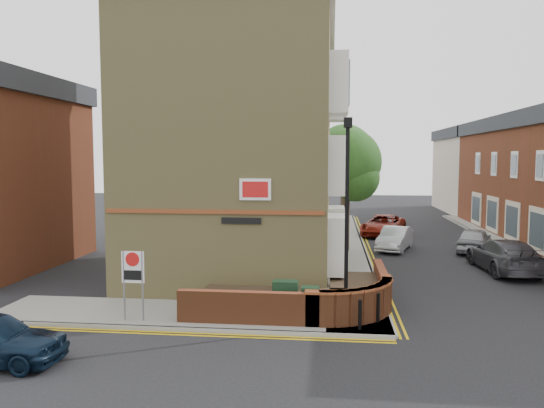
{
  "coord_description": "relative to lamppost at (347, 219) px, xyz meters",
  "views": [
    {
      "loc": [
        1.13,
        -15.15,
        5.21
      ],
      "look_at": [
        -1.03,
        4.0,
        3.53
      ],
      "focal_mm": 35.0,
      "sensor_mm": 36.0,
      "label": 1
    }
  ],
  "objects": [
    {
      "name": "bollard_far",
      "position": [
        1.0,
        -0.0,
        -2.77
      ],
      "size": [
        0.11,
        0.11,
        0.9
      ],
      "primitive_type": "cylinder",
      "color": "black",
      "rests_on": "pavement_corner"
    },
    {
      "name": "red_car_main",
      "position": [
        3.0,
        19.57,
        -2.65
      ],
      "size": [
        3.7,
        5.44,
        1.38
      ],
      "primitive_type": "imported",
      "rotation": [
        0.0,
        0.0,
        -0.31
      ],
      "color": "maroon",
      "rests_on": "ground"
    },
    {
      "name": "tree_mid",
      "position": [
        0.4,
        20.85,
        1.85
      ],
      "size": [
        4.03,
        4.03,
        7.42
      ],
      "color": "#382B1E",
      "rests_on": "pavement_main"
    },
    {
      "name": "pavement_main",
      "position": [
        0.4,
        14.8,
        -3.28
      ],
      "size": [
        2.0,
        32.0,
        0.12
      ],
      "primitive_type": "cube",
      "color": "gray",
      "rests_on": "ground"
    },
    {
      "name": "grey_car_far",
      "position": [
        7.4,
        8.57,
        -2.58
      ],
      "size": [
        2.48,
        5.37,
        1.52
      ],
      "primitive_type": "imported",
      "rotation": [
        0.0,
        0.0,
        3.21
      ],
      "color": "#333338",
      "rests_on": "ground"
    },
    {
      "name": "tree_near",
      "position": [
        0.4,
        12.85,
        1.36
      ],
      "size": [
        3.64,
        3.65,
        6.7
      ],
      "color": "#382B1E",
      "rests_on": "pavement_main"
    },
    {
      "name": "yellow_lines_main",
      "position": [
        1.65,
        14.8,
        -3.34
      ],
      "size": [
        0.28,
        32.0,
        0.01
      ],
      "primitive_type": "cube",
      "color": "gold",
      "rests_on": "ground"
    },
    {
      "name": "far_terrace_cream",
      "position": [
        12.9,
        36.8,
        0.71
      ],
      "size": [
        5.4,
        12.4,
        8.0
      ],
      "color": "beige",
      "rests_on": "ground"
    },
    {
      "name": "pavement_corner",
      "position": [
        -5.1,
        0.3,
        -3.28
      ],
      "size": [
        13.0,
        3.0,
        0.12
      ],
      "primitive_type": "cube",
      "color": "gray",
      "rests_on": "ground"
    },
    {
      "name": "yellow_lines_side",
      "position": [
        -5.1,
        -1.45,
        -3.34
      ],
      "size": [
        13.0,
        0.28,
        0.01
      ],
      "primitive_type": "cube",
      "color": "gold",
      "rests_on": "ground"
    },
    {
      "name": "ground",
      "position": [
        -1.6,
        -1.2,
        -3.34
      ],
      "size": [
        120.0,
        120.0,
        0.0
      ],
      "primitive_type": "plane",
      "color": "black",
      "rests_on": "ground"
    },
    {
      "name": "zone_sign",
      "position": [
        -6.6,
        -0.7,
        -1.7
      ],
      "size": [
        0.72,
        0.07,
        2.2
      ],
      "color": "slate",
      "rests_on": "pavement_corner"
    },
    {
      "name": "utility_cabinet_small",
      "position": [
        -1.1,
        -0.2,
        -2.67
      ],
      "size": [
        0.55,
        0.4,
        1.1
      ],
      "primitive_type": "cube",
      "color": "#16331B",
      "rests_on": "pavement_corner"
    },
    {
      "name": "bollard_near",
      "position": [
        0.4,
        -0.8,
        -2.77
      ],
      "size": [
        0.11,
        0.11,
        0.9
      ],
      "primitive_type": "cylinder",
      "color": "black",
      "rests_on": "pavement_corner"
    },
    {
      "name": "tree_far",
      "position": [
        0.4,
        28.85,
        1.57
      ],
      "size": [
        3.81,
        3.81,
        7.0
      ],
      "color": "#382B1E",
      "rests_on": "pavement_main"
    },
    {
      "name": "garden_wall",
      "position": [
        -1.6,
        1.3,
        -3.34
      ],
      "size": [
        6.8,
        6.0,
        1.2
      ],
      "primitive_type": null,
      "color": "brown",
      "rests_on": "ground"
    },
    {
      "name": "traffic_light_assembly",
      "position": [
        0.8,
        23.8,
        -0.56
      ],
      "size": [
        0.2,
        0.16,
        4.2
      ],
      "color": "black",
      "rests_on": "pavement_main"
    },
    {
      "name": "silver_car_near",
      "position": [
        3.11,
        13.86,
        -2.69
      ],
      "size": [
        2.56,
        4.19,
        1.3
      ],
      "primitive_type": "imported",
      "rotation": [
        0.0,
        0.0,
        -0.32
      ],
      "color": "#B7BBBF",
      "rests_on": "ground"
    },
    {
      "name": "silver_car_far",
      "position": [
        7.4,
        13.67,
        -2.66
      ],
      "size": [
        2.91,
        4.34,
        1.37
      ],
      "primitive_type": "imported",
      "rotation": [
        0.0,
        0.0,
        2.79
      ],
      "color": "gray",
      "rests_on": "ground"
    },
    {
      "name": "kerb_main_far",
      "position": [
        9.4,
        11.8,
        -3.28
      ],
      "size": [
        0.15,
        40.0,
        0.12
      ],
      "primitive_type": "cube",
      "color": "gray",
      "rests_on": "ground"
    },
    {
      "name": "kerb_main_near",
      "position": [
        1.4,
        14.8,
        -3.28
      ],
      "size": [
        0.15,
        32.0,
        0.12
      ],
      "primitive_type": "cube",
      "color": "gray",
      "rests_on": "ground"
    },
    {
      "name": "kerb_side",
      "position": [
        -5.1,
        -1.2,
        -3.28
      ],
      "size": [
        13.0,
        0.15,
        0.12
      ],
      "primitive_type": "cube",
      "color": "gray",
      "rests_on": "ground"
    },
    {
      "name": "utility_cabinet_large",
      "position": [
        -1.9,
        0.1,
        -2.62
      ],
      "size": [
        0.8,
        0.45,
        1.2
      ],
      "primitive_type": "cube",
      "color": "#16331B",
      "rests_on": "pavement_corner"
    },
    {
      "name": "lamppost",
      "position": [
        0.0,
        0.0,
        0.0
      ],
      "size": [
        0.25,
        0.5,
        6.3
      ],
      "color": "black",
      "rests_on": "pavement_corner"
    },
    {
      "name": "corner_building",
      "position": [
        -4.44,
        6.8,
        2.88
      ],
      "size": [
        8.95,
        10.4,
        13.6
      ],
      "color": "#998A51",
      "rests_on": "ground"
    }
  ]
}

